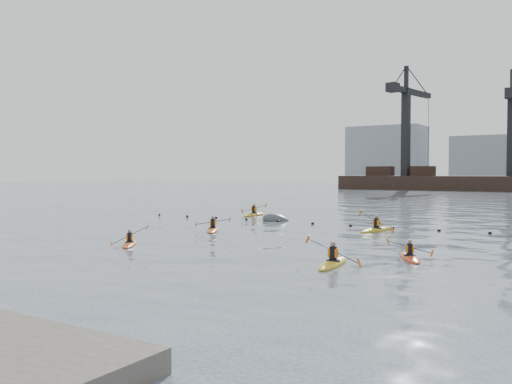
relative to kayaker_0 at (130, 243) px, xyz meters
The scene contains 10 objects.
ground 8.46m from the kayaker_0, 55.41° to the right, with size 400.00×400.00×0.00m, color #323D49.
float_line 16.15m from the kayaker_0, 74.55° to the left, with size 33.24×0.73×0.24m.
barge_pier 103.15m from the kayaker_0, 87.45° to the left, with size 72.00×19.30×29.50m.
kayaker_0 is the anchor object (origin of this frame).
kayaker_1 11.37m from the kayaker_0, ahead, with size 2.33×3.43×1.30m.
kayaker_2 7.79m from the kayaker_0, 93.66° to the left, with size 2.39×3.26×1.09m.
kayaker_3 15.79m from the kayaker_0, 57.97° to the left, with size 2.54×3.74×1.46m.
kayaker_4 13.91m from the kayaker_0, 13.54° to the left, with size 1.95×2.90×1.04m.
kayaker_5 20.56m from the kayaker_0, 104.48° to the left, with size 2.48×3.71×1.25m.
mooring_buoy 16.25m from the kayaker_0, 92.63° to the left, with size 2.16×1.28×1.08m, color #383A3C.
Camera 1 is at (15.60, -12.98, 3.71)m, focal length 38.00 mm.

